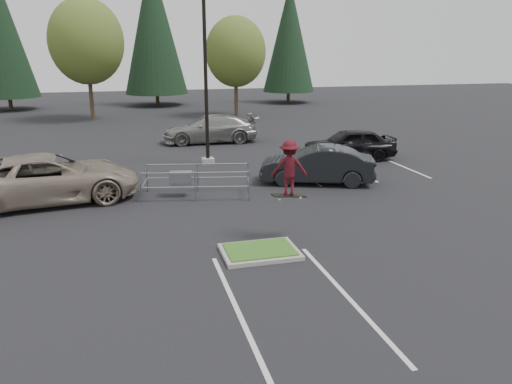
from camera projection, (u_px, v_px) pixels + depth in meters
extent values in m
plane|color=black|center=(260.00, 254.00, 14.48)|extent=(120.00, 120.00, 0.00)
cube|color=gray|center=(260.00, 252.00, 14.46)|extent=(2.20, 1.60, 0.12)
cube|color=#396720|center=(260.00, 250.00, 14.44)|extent=(1.95, 1.35, 0.05)
cube|color=silver|center=(106.00, 185.00, 21.73)|extent=(0.12, 5.20, 0.01)
cube|color=silver|center=(40.00, 189.00, 21.06)|extent=(0.12, 5.20, 0.01)
cube|color=silver|center=(301.00, 172.00, 23.94)|extent=(0.12, 5.20, 0.01)
cube|color=silver|center=(352.00, 169.00, 24.61)|extent=(0.12, 5.20, 0.01)
cube|color=silver|center=(401.00, 166.00, 25.27)|extent=(0.12, 5.20, 0.01)
cube|color=silver|center=(237.00, 310.00, 11.36)|extent=(0.12, 6.00, 0.01)
cube|color=silver|center=(347.00, 296.00, 12.03)|extent=(0.12, 6.00, 0.01)
cube|color=gray|center=(208.00, 161.00, 25.70)|extent=(0.60, 0.60, 0.30)
cylinder|color=black|center=(205.00, 64.00, 24.35)|extent=(0.18, 0.18, 10.00)
cylinder|color=#38281C|center=(91.00, 99.00, 40.84)|extent=(0.32, 0.32, 3.50)
ellipsoid|color=#3A551F|center=(86.00, 41.00, 39.58)|extent=(5.89, 5.89, 6.77)
sphere|color=#3A551F|center=(95.00, 51.00, 39.66)|extent=(3.68, 3.68, 3.68)
sphere|color=#3A551F|center=(81.00, 49.00, 39.98)|extent=(4.05, 4.05, 4.05)
cylinder|color=#38281C|center=(236.00, 99.00, 43.20)|extent=(0.32, 0.32, 3.04)
ellipsoid|color=#3A551F|center=(236.00, 52.00, 42.11)|extent=(5.12, 5.12, 5.89)
sphere|color=#3A551F|center=(243.00, 60.00, 42.16)|extent=(3.20, 3.20, 3.20)
sphere|color=#3A551F|center=(229.00, 58.00, 42.50)|extent=(3.52, 3.52, 3.52)
cylinder|color=#38281C|center=(11.00, 104.00, 48.01)|extent=(0.36, 0.36, 1.20)
cone|color=black|center=(1.00, 33.00, 46.20)|extent=(5.72, 5.72, 11.80)
cylinder|color=#38281C|center=(158.00, 99.00, 51.92)|extent=(0.36, 0.36, 1.20)
cone|color=black|center=(154.00, 26.00, 49.90)|extent=(6.38, 6.38, 13.30)
cylinder|color=#38281C|center=(288.00, 97.00, 54.43)|extent=(0.36, 0.36, 1.20)
cone|color=black|center=(289.00, 37.00, 52.70)|extent=(5.50, 5.50, 11.30)
cylinder|color=gray|center=(141.00, 187.00, 19.17)|extent=(0.06, 0.06, 1.20)
cylinder|color=gray|center=(147.00, 178.00, 20.57)|extent=(0.06, 0.06, 1.20)
cylinder|color=gray|center=(196.00, 186.00, 19.28)|extent=(0.06, 0.06, 1.20)
cylinder|color=gray|center=(198.00, 177.00, 20.68)|extent=(0.06, 0.06, 1.20)
cylinder|color=gray|center=(249.00, 186.00, 19.39)|extent=(0.06, 0.06, 1.20)
cylinder|color=gray|center=(248.00, 176.00, 20.79)|extent=(0.06, 0.06, 1.20)
cylinder|color=gray|center=(196.00, 187.00, 19.29)|extent=(4.09, 0.90, 0.05)
cylinder|color=gray|center=(195.00, 173.00, 19.13)|extent=(4.09, 0.90, 0.05)
cylinder|color=gray|center=(198.00, 178.00, 20.69)|extent=(4.09, 0.90, 0.05)
cylinder|color=gray|center=(197.00, 164.00, 20.53)|extent=(4.09, 0.90, 0.05)
cube|color=gray|center=(181.00, 178.00, 19.91)|extent=(0.98, 0.71, 0.50)
cube|color=black|center=(289.00, 196.00, 15.32)|extent=(1.12, 0.41, 0.17)
cylinder|color=beige|center=(280.00, 199.00, 15.15)|extent=(0.07, 0.04, 0.07)
cylinder|color=beige|center=(278.00, 197.00, 15.36)|extent=(0.07, 0.04, 0.07)
cylinder|color=beige|center=(301.00, 198.00, 15.31)|extent=(0.07, 0.04, 0.07)
cylinder|color=beige|center=(298.00, 196.00, 15.52)|extent=(0.07, 0.04, 0.07)
imported|color=maroon|center=(290.00, 168.00, 15.07)|extent=(1.20, 0.86, 1.67)
imported|color=gray|center=(49.00, 179.00, 19.12)|extent=(7.08, 4.02, 1.86)
imported|color=black|center=(10.00, 182.00, 19.41)|extent=(5.28, 3.21, 1.43)
imported|color=black|center=(317.00, 165.00, 21.86)|extent=(5.25, 3.32, 1.63)
imported|color=black|center=(350.00, 144.00, 26.55)|extent=(5.08, 2.49, 1.67)
imported|color=gray|center=(210.00, 129.00, 31.37)|extent=(6.02, 2.63, 1.72)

